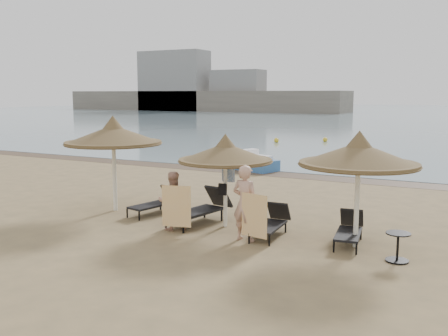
{
  "coord_description": "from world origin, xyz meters",
  "views": [
    {
      "loc": [
        6.49,
        -11.14,
        3.56
      ],
      "look_at": [
        0.11,
        1.2,
        1.47
      ],
      "focal_mm": 40.0,
      "sensor_mm": 36.0,
      "label": 1
    }
  ],
  "objects_px": {
    "pedal_boat": "(255,163)",
    "lounger_near_left": "(203,207)",
    "lounger_far_left": "(157,202)",
    "lounger_far_right": "(349,229)",
    "palapa_center": "(225,153)",
    "lounger_near_right": "(272,222)",
    "palapa_right": "(359,155)",
    "side_table": "(398,248)",
    "person_right": "(245,197)",
    "person_left": "(172,196)",
    "palapa_left": "(113,135)"
  },
  "relations": [
    {
      "from": "palapa_center",
      "to": "lounger_near_left",
      "type": "height_order",
      "value": "palapa_center"
    },
    {
      "from": "lounger_far_right",
      "to": "person_left",
      "type": "xyz_separation_m",
      "value": [
        -4.41,
        -0.98,
        0.57
      ]
    },
    {
      "from": "palapa_left",
      "to": "lounger_far_left",
      "type": "xyz_separation_m",
      "value": [
        1.35,
        0.29,
        -1.96
      ]
    },
    {
      "from": "lounger_near_right",
      "to": "person_right",
      "type": "distance_m",
      "value": 1.12
    },
    {
      "from": "palapa_right",
      "to": "person_left",
      "type": "height_order",
      "value": "palapa_right"
    },
    {
      "from": "pedal_boat",
      "to": "lounger_far_left",
      "type": "bearing_deg",
      "value": -65.66
    },
    {
      "from": "lounger_near_right",
      "to": "person_right",
      "type": "xyz_separation_m",
      "value": [
        -0.4,
        -0.73,
        0.74
      ]
    },
    {
      "from": "side_table",
      "to": "pedal_boat",
      "type": "xyz_separation_m",
      "value": [
        -7.87,
        10.28,
        0.06
      ]
    },
    {
      "from": "lounger_near_right",
      "to": "pedal_boat",
      "type": "xyz_separation_m",
      "value": [
        -4.73,
        9.64,
        0.01
      ]
    },
    {
      "from": "lounger_far_left",
      "to": "lounger_far_right",
      "type": "distance_m",
      "value": 5.82
    },
    {
      "from": "person_left",
      "to": "lounger_far_right",
      "type": "bearing_deg",
      "value": 151.64
    },
    {
      "from": "lounger_far_left",
      "to": "palapa_center",
      "type": "bearing_deg",
      "value": 3.5
    },
    {
      "from": "palapa_left",
      "to": "lounger_far_left",
      "type": "bearing_deg",
      "value": 12.13
    },
    {
      "from": "lounger_far_left",
      "to": "person_left",
      "type": "bearing_deg",
      "value": -30.88
    },
    {
      "from": "lounger_far_right",
      "to": "person_right",
      "type": "relative_size",
      "value": 0.79
    },
    {
      "from": "pedal_boat",
      "to": "lounger_near_left",
      "type": "bearing_deg",
      "value": -55.55
    },
    {
      "from": "palapa_center",
      "to": "person_right",
      "type": "distance_m",
      "value": 1.67
    },
    {
      "from": "side_table",
      "to": "palapa_right",
      "type": "bearing_deg",
      "value": 148.94
    },
    {
      "from": "lounger_far_left",
      "to": "person_right",
      "type": "height_order",
      "value": "person_right"
    },
    {
      "from": "palapa_right",
      "to": "side_table",
      "type": "xyz_separation_m",
      "value": [
        1.03,
        -0.62,
        -1.88
      ]
    },
    {
      "from": "palapa_right",
      "to": "pedal_boat",
      "type": "bearing_deg",
      "value": 125.3
    },
    {
      "from": "palapa_center",
      "to": "lounger_far_right",
      "type": "xyz_separation_m",
      "value": [
        3.32,
        0.05,
        -1.66
      ]
    },
    {
      "from": "palapa_left",
      "to": "palapa_center",
      "type": "relative_size",
      "value": 1.16
    },
    {
      "from": "palapa_center",
      "to": "lounger_near_right",
      "type": "relative_size",
      "value": 1.46
    },
    {
      "from": "lounger_near_left",
      "to": "side_table",
      "type": "xyz_separation_m",
      "value": [
        5.31,
        -0.93,
        -0.13
      ]
    },
    {
      "from": "person_right",
      "to": "lounger_far_right",
      "type": "bearing_deg",
      "value": -151.1
    },
    {
      "from": "palapa_left",
      "to": "lounger_near_left",
      "type": "distance_m",
      "value": 3.62
    },
    {
      "from": "person_left",
      "to": "person_right",
      "type": "height_order",
      "value": "person_right"
    },
    {
      "from": "palapa_center",
      "to": "pedal_boat",
      "type": "bearing_deg",
      "value": 109.31
    },
    {
      "from": "palapa_right",
      "to": "lounger_far_left",
      "type": "relative_size",
      "value": 1.51
    },
    {
      "from": "lounger_near_right",
      "to": "lounger_far_right",
      "type": "xyz_separation_m",
      "value": [
        1.9,
        0.26,
        -0.01
      ]
    },
    {
      "from": "palapa_left",
      "to": "lounger_far_right",
      "type": "bearing_deg",
      "value": -0.37
    },
    {
      "from": "side_table",
      "to": "pedal_boat",
      "type": "height_order",
      "value": "pedal_boat"
    },
    {
      "from": "palapa_center",
      "to": "lounger_near_right",
      "type": "height_order",
      "value": "palapa_center"
    },
    {
      "from": "palapa_center",
      "to": "pedal_boat",
      "type": "height_order",
      "value": "palapa_center"
    },
    {
      "from": "palapa_center",
      "to": "side_table",
      "type": "bearing_deg",
      "value": -10.49
    },
    {
      "from": "lounger_near_left",
      "to": "palapa_left",
      "type": "bearing_deg",
      "value": -169.37
    },
    {
      "from": "palapa_left",
      "to": "palapa_center",
      "type": "height_order",
      "value": "palapa_left"
    },
    {
      "from": "palapa_center",
      "to": "lounger_near_left",
      "type": "relative_size",
      "value": 1.15
    },
    {
      "from": "lounger_near_right",
      "to": "pedal_boat",
      "type": "bearing_deg",
      "value": 113.07
    },
    {
      "from": "palapa_left",
      "to": "person_left",
      "type": "relative_size",
      "value": 1.63
    },
    {
      "from": "lounger_near_right",
      "to": "person_left",
      "type": "distance_m",
      "value": 2.67
    },
    {
      "from": "lounger_near_left",
      "to": "lounger_near_right",
      "type": "bearing_deg",
      "value": 3.24
    },
    {
      "from": "palapa_left",
      "to": "lounger_near_left",
      "type": "height_order",
      "value": "palapa_left"
    },
    {
      "from": "lounger_near_right",
      "to": "side_table",
      "type": "height_order",
      "value": "lounger_near_right"
    },
    {
      "from": "palapa_left",
      "to": "lounger_far_right",
      "type": "xyz_separation_m",
      "value": [
        7.16,
        -0.05,
        -1.98
      ]
    },
    {
      "from": "side_table",
      "to": "person_right",
      "type": "xyz_separation_m",
      "value": [
        -3.54,
        -0.1,
        0.79
      ]
    },
    {
      "from": "palapa_right",
      "to": "person_right",
      "type": "relative_size",
      "value": 1.27
    },
    {
      "from": "lounger_near_left",
      "to": "lounger_far_right",
      "type": "xyz_separation_m",
      "value": [
        4.07,
        -0.03,
        -0.09
      ]
    },
    {
      "from": "lounger_far_left",
      "to": "lounger_near_left",
      "type": "relative_size",
      "value": 0.83
    }
  ]
}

